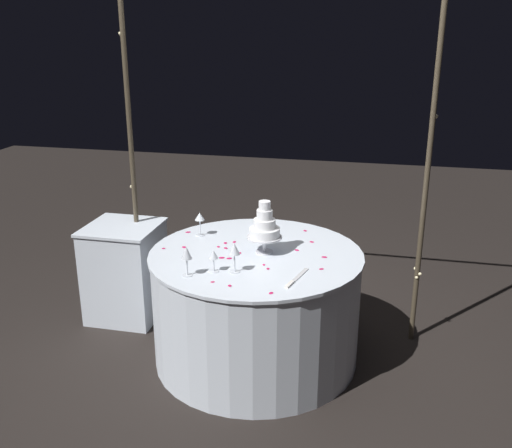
% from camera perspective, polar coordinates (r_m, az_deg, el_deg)
% --- Properties ---
extents(ground_plane, '(12.00, 12.00, 0.00)m').
position_cam_1_polar(ground_plane, '(3.95, 0.00, -13.02)').
color(ground_plane, black).
extents(decorative_arch, '(2.11, 0.06, 2.32)m').
position_cam_1_polar(decorative_arch, '(3.86, 1.60, 10.19)').
color(decorative_arch, '#473D2D').
rests_on(decorative_arch, ground).
extents(main_table, '(1.36, 1.36, 0.75)m').
position_cam_1_polar(main_table, '(3.77, 0.00, -8.18)').
color(main_table, silver).
rests_on(main_table, ground).
extents(side_table, '(0.52, 0.52, 0.72)m').
position_cam_1_polar(side_table, '(4.42, -12.90, -4.60)').
color(side_table, silver).
rests_on(side_table, ground).
extents(tiered_cake, '(0.22, 0.22, 0.34)m').
position_cam_1_polar(tiered_cake, '(3.56, 0.86, -0.33)').
color(tiered_cake, silver).
rests_on(tiered_cake, main_table).
extents(wine_glass_0, '(0.07, 0.07, 0.16)m').
position_cam_1_polar(wine_glass_0, '(3.88, -5.63, 0.63)').
color(wine_glass_0, silver).
rests_on(wine_glass_0, main_table).
extents(wine_glass_1, '(0.06, 0.06, 0.18)m').
position_cam_1_polar(wine_glass_1, '(3.26, -6.95, -2.99)').
color(wine_glass_1, silver).
rests_on(wine_glass_1, main_table).
extents(wine_glass_2, '(0.06, 0.06, 0.14)m').
position_cam_1_polar(wine_glass_2, '(3.32, -4.26, -3.19)').
color(wine_glass_2, silver).
rests_on(wine_glass_2, main_table).
extents(wine_glass_3, '(0.07, 0.07, 0.18)m').
position_cam_1_polar(wine_glass_3, '(3.29, -2.18, -2.61)').
color(wine_glass_3, silver).
rests_on(wine_glass_3, main_table).
extents(cake_knife, '(0.09, 0.29, 0.01)m').
position_cam_1_polar(cake_knife, '(3.25, 3.96, -5.49)').
color(cake_knife, silver).
rests_on(cake_knife, main_table).
extents(rose_petal_0, '(0.03, 0.04, 0.00)m').
position_cam_1_polar(rose_petal_0, '(3.08, 1.51, -6.89)').
color(rose_petal_0, '#C61951').
rests_on(rose_petal_0, main_table).
extents(rose_petal_1, '(0.03, 0.04, 0.00)m').
position_cam_1_polar(rose_petal_1, '(3.77, -3.07, -1.91)').
color(rose_petal_1, '#C61951').
rests_on(rose_petal_1, main_table).
extents(rose_petal_2, '(0.02, 0.03, 0.00)m').
position_cam_1_polar(rose_petal_2, '(3.79, -2.17, -1.79)').
color(rose_petal_2, '#C61951').
rests_on(rose_petal_2, main_table).
extents(rose_petal_3, '(0.04, 0.03, 0.00)m').
position_cam_1_polar(rose_petal_3, '(3.57, 6.84, -3.29)').
color(rose_petal_3, '#C61951').
rests_on(rose_petal_3, main_table).
extents(rose_petal_4, '(0.03, 0.03, 0.00)m').
position_cam_1_polar(rose_petal_4, '(3.22, -4.35, -5.78)').
color(rose_petal_4, '#C61951').
rests_on(rose_petal_4, main_table).
extents(rose_petal_5, '(0.04, 0.03, 0.00)m').
position_cam_1_polar(rose_petal_5, '(3.39, 6.54, -4.48)').
color(rose_petal_5, '#C61951').
rests_on(rose_petal_5, main_table).
extents(rose_petal_6, '(0.03, 0.03, 0.00)m').
position_cam_1_polar(rose_petal_6, '(3.38, 1.21, -4.47)').
color(rose_petal_6, '#C61951').
rests_on(rose_petal_6, main_table).
extents(rose_petal_7, '(0.04, 0.04, 0.00)m').
position_cam_1_polar(rose_petal_7, '(4.01, 4.93, -0.67)').
color(rose_petal_7, '#C61951').
rests_on(rose_petal_7, main_table).
extents(rose_petal_8, '(0.04, 0.03, 0.00)m').
position_cam_1_polar(rose_petal_8, '(3.80, 5.59, -1.79)').
color(rose_petal_8, '#C61951').
rests_on(rose_petal_8, main_table).
extents(rose_petal_9, '(0.03, 0.04, 0.00)m').
position_cam_1_polar(rose_petal_9, '(3.60, -1.67, -2.92)').
color(rose_petal_9, '#C61951').
rests_on(rose_petal_9, main_table).
extents(rose_petal_10, '(0.04, 0.04, 0.00)m').
position_cam_1_polar(rose_petal_10, '(3.69, -3.04, -2.41)').
color(rose_petal_10, '#C61951').
rests_on(rose_petal_10, main_table).
extents(rose_petal_11, '(0.02, 0.03, 0.00)m').
position_cam_1_polar(rose_petal_11, '(3.43, 0.79, -4.08)').
color(rose_petal_11, '#C61951').
rests_on(rose_petal_11, main_table).
extents(rose_petal_12, '(0.03, 0.03, 0.00)m').
position_cam_1_polar(rose_petal_12, '(3.71, -3.77, -2.28)').
color(rose_petal_12, '#C61951').
rests_on(rose_petal_12, main_table).
extents(rose_petal_13, '(0.04, 0.04, 0.00)m').
position_cam_1_polar(rose_petal_13, '(3.54, -3.44, -3.37)').
color(rose_petal_13, '#C61951').
rests_on(rose_petal_13, main_table).
extents(rose_petal_14, '(0.04, 0.04, 0.00)m').
position_cam_1_polar(rose_petal_14, '(3.53, -2.69, -3.44)').
color(rose_petal_14, '#C61951').
rests_on(rose_petal_14, main_table).
extents(rose_petal_15, '(0.03, 0.02, 0.00)m').
position_cam_1_polar(rose_petal_15, '(3.72, -9.20, -2.42)').
color(rose_petal_15, '#C61951').
rests_on(rose_petal_15, main_table).
extents(rose_petal_16, '(0.04, 0.04, 0.00)m').
position_cam_1_polar(rose_petal_16, '(3.73, -7.18, -2.31)').
color(rose_petal_16, '#C61951').
rests_on(rose_petal_16, main_table).
extents(rose_petal_17, '(0.04, 0.04, 0.00)m').
position_cam_1_polar(rose_petal_17, '(3.99, -6.79, -0.81)').
color(rose_petal_17, '#C61951').
rests_on(rose_petal_17, main_table).
extents(rose_petal_18, '(0.04, 0.04, 0.00)m').
position_cam_1_polar(rose_petal_18, '(3.66, 4.10, -2.61)').
color(rose_petal_18, '#C61951').
rests_on(rose_petal_18, main_table).
extents(rose_petal_19, '(0.03, 0.03, 0.00)m').
position_cam_1_polar(rose_petal_19, '(3.17, -2.64, -6.17)').
color(rose_petal_19, '#C61951').
rests_on(rose_petal_19, main_table).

